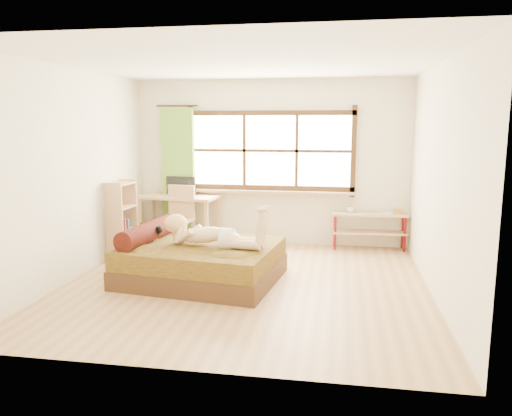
% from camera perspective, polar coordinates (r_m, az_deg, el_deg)
% --- Properties ---
extents(floor, '(4.50, 4.50, 0.00)m').
position_cam_1_polar(floor, '(6.34, -1.23, -8.72)').
color(floor, '#9E754C').
rests_on(floor, ground).
extents(ceiling, '(4.50, 4.50, 0.00)m').
position_cam_1_polar(ceiling, '(6.05, -1.33, 16.31)').
color(ceiling, white).
rests_on(ceiling, wall_back).
extents(wall_back, '(4.50, 0.00, 4.50)m').
position_cam_1_polar(wall_back, '(8.26, 1.66, 5.18)').
color(wall_back, silver).
rests_on(wall_back, floor).
extents(wall_front, '(4.50, 0.00, 4.50)m').
position_cam_1_polar(wall_front, '(3.88, -7.53, -0.12)').
color(wall_front, silver).
rests_on(wall_front, floor).
extents(wall_left, '(0.00, 4.50, 4.50)m').
position_cam_1_polar(wall_left, '(6.84, -20.18, 3.63)').
color(wall_left, silver).
rests_on(wall_left, floor).
extents(wall_right, '(0.00, 4.50, 4.50)m').
position_cam_1_polar(wall_right, '(6.05, 20.19, 2.89)').
color(wall_right, silver).
rests_on(wall_right, floor).
extents(window, '(2.80, 0.16, 1.46)m').
position_cam_1_polar(window, '(8.22, 1.64, 6.27)').
color(window, '#FFEDBF').
rests_on(window, wall_back).
extents(curtain, '(0.55, 0.10, 2.20)m').
position_cam_1_polar(curtain, '(8.51, -8.87, 3.86)').
color(curtain, '#569328').
rests_on(curtain, wall_back).
extents(bed, '(2.08, 1.75, 0.72)m').
position_cam_1_polar(bed, '(6.49, -6.61, -5.98)').
color(bed, black).
rests_on(bed, floor).
extents(woman, '(1.37, 0.55, 0.57)m').
position_cam_1_polar(woman, '(6.27, -5.12, -1.80)').
color(woman, '#D9B48C').
rests_on(woman, bed).
extents(kitten, '(0.30, 0.15, 0.23)m').
position_cam_1_polar(kitten, '(6.71, -11.98, -2.69)').
color(kitten, black).
rests_on(kitten, bed).
extents(desk, '(1.37, 0.77, 0.81)m').
position_cam_1_polar(desk, '(8.38, -8.81, 0.70)').
color(desk, tan).
rests_on(desk, floor).
extents(monitor, '(0.54, 0.14, 0.31)m').
position_cam_1_polar(monitor, '(8.39, -8.75, 2.51)').
color(monitor, black).
rests_on(monitor, desk).
extents(chair, '(0.51, 0.51, 1.02)m').
position_cam_1_polar(chair, '(8.04, -8.81, -0.69)').
color(chair, tan).
rests_on(chair, floor).
extents(pipe_shelf, '(1.19, 0.37, 0.67)m').
position_cam_1_polar(pipe_shelf, '(8.15, 12.92, -1.65)').
color(pipe_shelf, tan).
rests_on(pipe_shelf, floor).
extents(cup, '(0.12, 0.12, 0.09)m').
position_cam_1_polar(cup, '(8.09, 10.77, -0.19)').
color(cup, gray).
rests_on(cup, pipe_shelf).
extents(book, '(0.17, 0.22, 0.02)m').
position_cam_1_polar(book, '(8.13, 14.28, -0.54)').
color(book, gray).
rests_on(book, pipe_shelf).
extents(bookshelf, '(0.31, 0.51, 1.14)m').
position_cam_1_polar(bookshelf, '(7.75, -15.09, -1.20)').
color(bookshelf, tan).
rests_on(bookshelf, floor).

